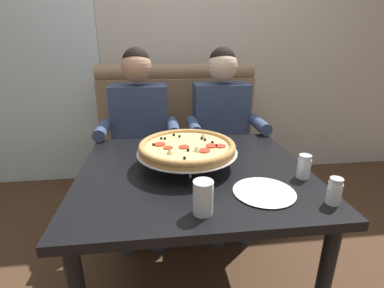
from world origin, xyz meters
name	(u,v)px	position (x,y,z in m)	size (l,w,h in m)	color
ground_plane	(194,283)	(0.00, 0.00, 0.00)	(16.00, 16.00, 0.00)	#4C3321
back_wall_with_window	(173,30)	(0.00, 1.53, 1.40)	(6.00, 0.12, 2.80)	beige
window_panel	(28,29)	(-1.22, 1.46, 1.40)	(1.10, 0.02, 2.80)	white
booth_bench	(180,156)	(0.00, 0.96, 0.40)	(1.33, 0.78, 1.13)	#937556
dining_table	(194,185)	(0.00, 0.00, 0.64)	(1.10, 0.98, 0.73)	black
diner_left	(140,132)	(-0.30, 0.69, 0.71)	(0.54, 0.64, 1.27)	#2D3342
diner_right	(223,129)	(0.30, 0.69, 0.71)	(0.54, 0.64, 1.27)	#2D3342
pizza	(187,147)	(-0.03, 0.04, 0.83)	(0.49, 0.49, 0.13)	silver
shaker_pepper_flakes	(304,168)	(0.48, -0.15, 0.77)	(0.06, 0.06, 0.11)	white
shaker_parmesan	(334,193)	(0.49, -0.37, 0.77)	(0.05, 0.05, 0.11)	white
plate_near_left	(264,191)	(0.26, -0.26, 0.74)	(0.26, 0.26, 0.02)	white
drinking_glass	(203,199)	(-0.02, -0.37, 0.79)	(0.07, 0.07, 0.13)	silver
patio_chair	(45,116)	(-1.42, 1.98, 0.52)	(0.41, 0.42, 0.86)	black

